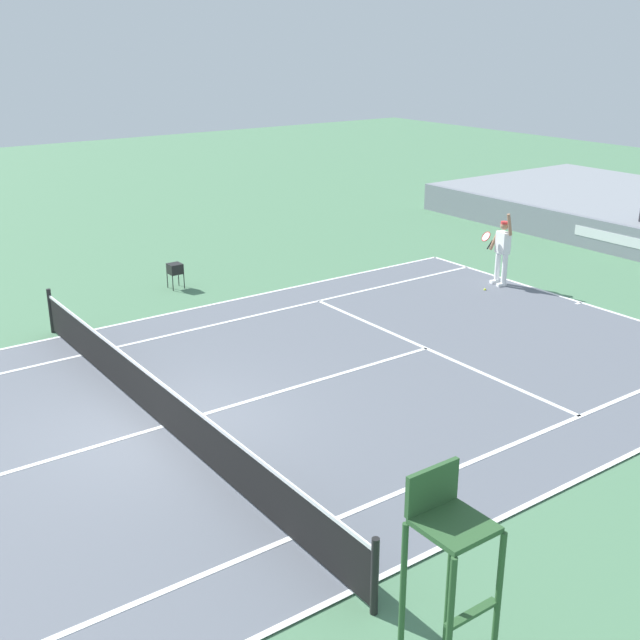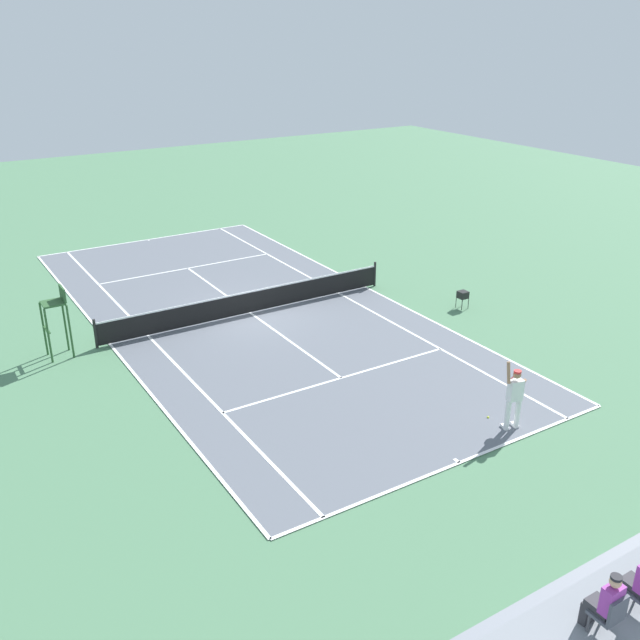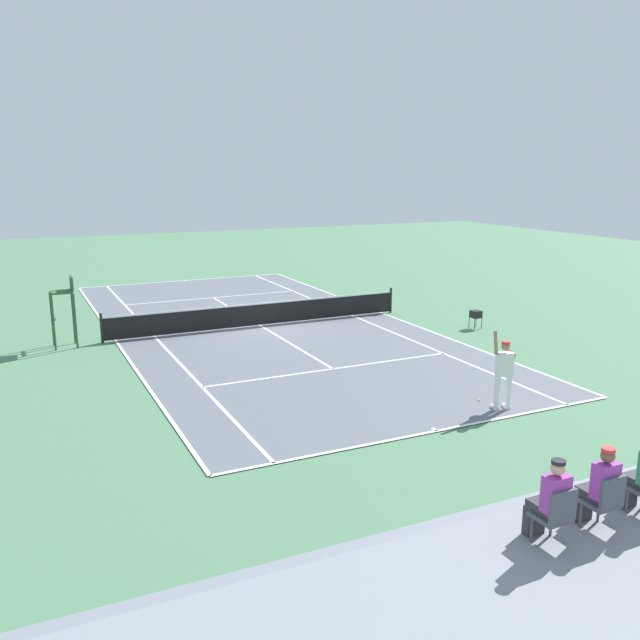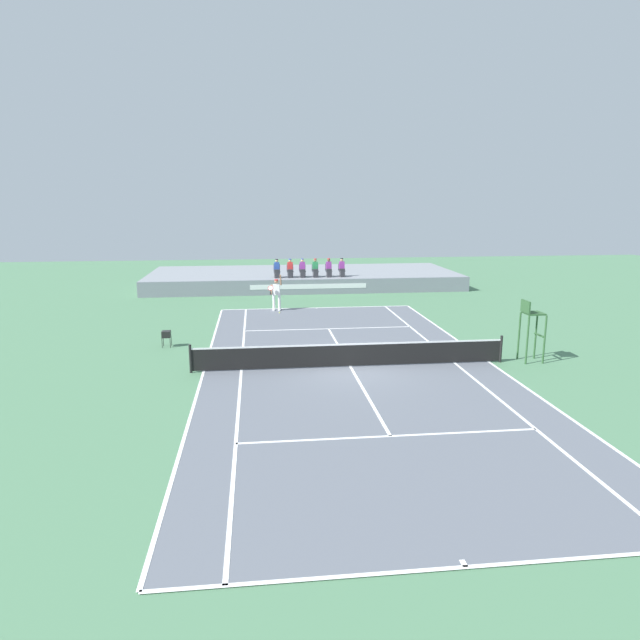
% 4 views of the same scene
% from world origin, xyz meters
% --- Properties ---
extents(ground_plane, '(80.00, 80.00, 0.00)m').
position_xyz_m(ground_plane, '(0.00, 0.00, 0.00)').
color(ground_plane, '#4C7A56').
extents(court, '(11.08, 23.88, 0.03)m').
position_xyz_m(court, '(0.00, 0.00, 0.01)').
color(court, slate).
rests_on(court, ground).
extents(net, '(11.98, 0.10, 1.07)m').
position_xyz_m(net, '(0.00, 0.00, 0.52)').
color(net, black).
rests_on(net, ground).
extents(barrier_wall, '(22.30, 0.25, 1.01)m').
position_xyz_m(barrier_wall, '(0.00, 16.79, 0.51)').
color(barrier_wall, gray).
rests_on(barrier_wall, ground).
extents(bleacher_platform, '(22.30, 8.59, 1.01)m').
position_xyz_m(bleacher_platform, '(0.00, 21.20, 0.51)').
color(bleacher_platform, gray).
rests_on(bleacher_platform, ground).
extents(spectator_seated_0, '(0.44, 0.60, 1.27)m').
position_xyz_m(spectator_seated_0, '(-2.06, 17.88, 1.63)').
color(spectator_seated_0, '#474C56').
rests_on(spectator_seated_0, bleacher_platform).
extents(spectator_seated_1, '(0.44, 0.60, 1.27)m').
position_xyz_m(spectator_seated_1, '(-1.16, 17.88, 1.63)').
color(spectator_seated_1, '#474C56').
rests_on(spectator_seated_1, bleacher_platform).
extents(spectator_seated_2, '(0.44, 0.60, 1.27)m').
position_xyz_m(spectator_seated_2, '(-0.31, 17.88, 1.63)').
color(spectator_seated_2, '#474C56').
rests_on(spectator_seated_2, bleacher_platform).
extents(spectator_seated_3, '(0.44, 0.60, 1.27)m').
position_xyz_m(spectator_seated_3, '(0.58, 17.88, 1.63)').
color(spectator_seated_3, '#474C56').
rests_on(spectator_seated_3, bleacher_platform).
extents(spectator_seated_4, '(0.44, 0.60, 1.27)m').
position_xyz_m(spectator_seated_4, '(1.51, 17.88, 1.63)').
color(spectator_seated_4, '#474C56').
rests_on(spectator_seated_4, bleacher_platform).
extents(spectator_seated_5, '(0.44, 0.60, 1.27)m').
position_xyz_m(spectator_seated_5, '(2.42, 17.88, 1.63)').
color(spectator_seated_5, '#474C56').
rests_on(spectator_seated_5, bleacher_platform).
extents(tennis_player, '(0.82, 0.61, 2.08)m').
position_xyz_m(tennis_player, '(-2.36, 11.37, 0.99)').
color(tennis_player, white).
rests_on(tennis_player, ground).
extents(tennis_ball, '(0.07, 0.07, 0.07)m').
position_xyz_m(tennis_ball, '(-2.22, 10.65, 0.03)').
color(tennis_ball, '#D1E533').
rests_on(tennis_ball, ground).
extents(umpire_chair, '(0.77, 0.77, 2.44)m').
position_xyz_m(umpire_chair, '(7.10, 0.00, 1.56)').
color(umpire_chair, '#2D562D').
rests_on(umpire_chair, ground).
extents(ball_hopper, '(0.36, 0.36, 0.70)m').
position_xyz_m(ball_hopper, '(-7.39, 3.89, 0.57)').
color(ball_hopper, black).
rests_on(ball_hopper, ground).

